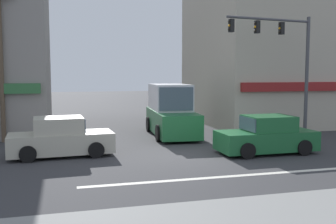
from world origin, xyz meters
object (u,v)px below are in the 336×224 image
Objects in this scene: sedan_waiting_far at (266,136)px; traffic_light_mast at (287,54)px; street_tree at (266,67)px; box_truck_approaching_near at (171,112)px; utility_pole_near_left at (1,64)px; sedan_parked_curbside at (61,139)px.

traffic_light_mast is at bearing 47.65° from sedan_waiting_far.
street_tree is 5.25m from traffic_light_mast.
street_tree is at bearing 17.45° from box_truck_approaching_near.
street_tree reaches higher than box_truck_approaching_near.
traffic_light_mast is 5.38m from sedan_waiting_far.
sedan_waiting_far is at bearing -27.59° from utility_pole_near_left.
utility_pole_near_left is at bearing 152.41° from sedan_waiting_far.
utility_pole_near_left is 1.27× the size of box_truck_approaching_near.
utility_pole_near_left is 1.18× the size of traffic_light_mast.
sedan_parked_curbside is 7.11m from box_truck_approaching_near.
street_tree is 0.76× the size of utility_pole_near_left.
traffic_light_mast is at bearing 6.76° from sedan_parked_curbside.
sedan_waiting_far is at bearing -66.28° from box_truck_approaching_near.
utility_pole_near_left is 8.84m from box_truck_approaching_near.
traffic_light_mast is at bearing -11.51° from utility_pole_near_left.
box_truck_approaching_near is (-6.83, -2.15, -2.47)m from street_tree.
traffic_light_mast is 6.68m from box_truck_approaching_near.
box_truck_approaching_near is at bearing 35.51° from sedan_parked_curbside.
street_tree is at bearing 72.14° from traffic_light_mast.
box_truck_approaching_near is at bearing 151.73° from traffic_light_mast.
traffic_light_mast reaches higher than street_tree.
street_tree is 15.45m from utility_pole_near_left.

